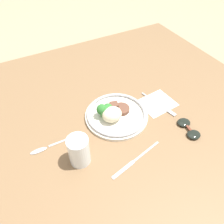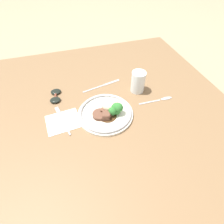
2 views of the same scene
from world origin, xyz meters
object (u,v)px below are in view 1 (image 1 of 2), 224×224
object	(u,v)px
fork	(161,106)
sunglasses	(189,128)
plate	(115,114)
knife	(135,161)
juice_glass	(79,151)
spoon	(45,149)

from	to	relation	value
fork	sunglasses	distance (m)	0.15
plate	knife	size ratio (longest dim) A/B	1.17
plate	juice_glass	world-z (taller)	juice_glass
spoon	fork	bearing A→B (deg)	179.11
spoon	sunglasses	xyz separation A→B (m)	(-0.49, 0.17, 0.01)
fork	knife	world-z (taller)	fork
plate	spoon	xyz separation A→B (m)	(0.28, 0.02, -0.02)
plate	fork	xyz separation A→B (m)	(-0.20, 0.04, -0.02)
plate	sunglasses	bearing A→B (deg)	138.49
fork	spoon	world-z (taller)	same
fork	sunglasses	bearing A→B (deg)	-8.41
plate	sunglasses	size ratio (longest dim) A/B	2.20
plate	juice_glass	xyz separation A→B (m)	(0.19, 0.12, 0.03)
plate	juice_glass	size ratio (longest dim) A/B	2.28
juice_glass	fork	bearing A→B (deg)	-168.80
plate	knife	world-z (taller)	plate
fork	plate	bearing A→B (deg)	-114.12
plate	fork	size ratio (longest dim) A/B	1.38
spoon	sunglasses	size ratio (longest dim) A/B	1.55
knife	spoon	bearing A→B (deg)	-49.23
juice_glass	spoon	world-z (taller)	juice_glass
plate	sunglasses	xyz separation A→B (m)	(-0.21, 0.19, -0.01)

